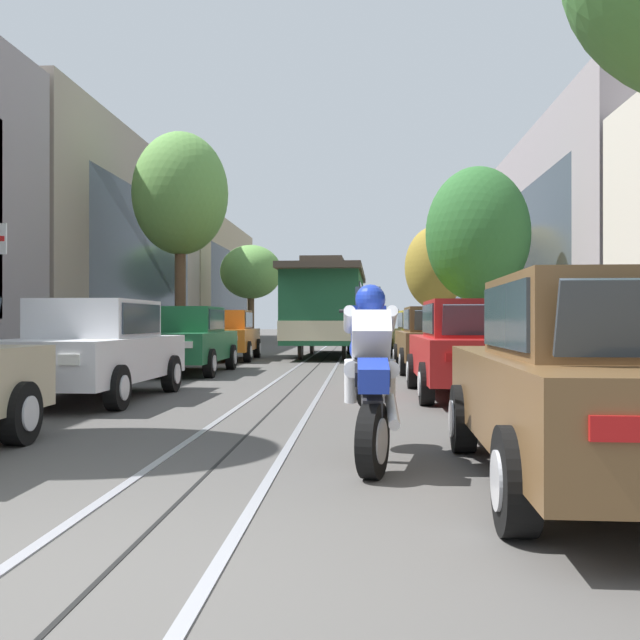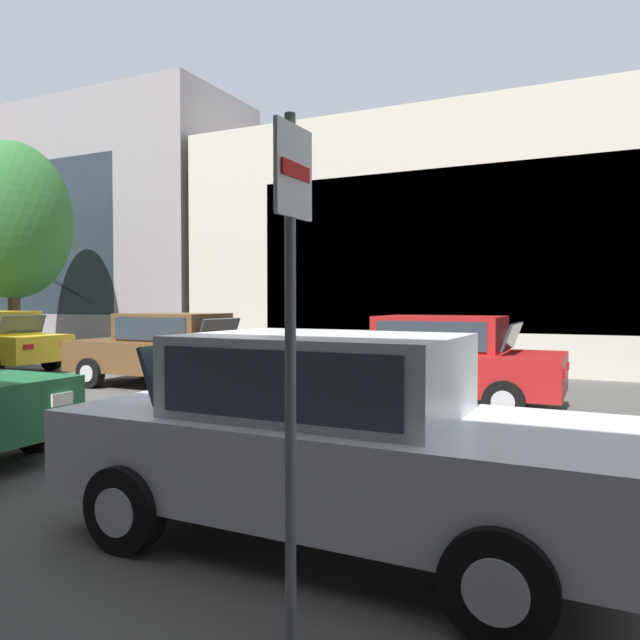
{
  "view_description": "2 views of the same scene",
  "coord_description": "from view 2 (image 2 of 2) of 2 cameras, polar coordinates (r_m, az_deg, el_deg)",
  "views": [
    {
      "loc": [
        1.27,
        -3.39,
        1.25
      ],
      "look_at": [
        -0.46,
        25.5,
        1.28
      ],
      "focal_mm": 40.52,
      "sensor_mm": 36.0,
      "label": 1
    },
    {
      "loc": [
        -7.18,
        5.94,
        1.84
      ],
      "look_at": [
        2.34,
        10.44,
        1.51
      ],
      "focal_mm": 33.74,
      "sensor_mm": 36.0,
      "label": 2
    }
  ],
  "objects": [
    {
      "name": "building_facade_right",
      "position": [
        29.16,
        -27.22,
        6.62
      ],
      "size": [
        5.19,
        59.35,
        9.88
      ],
      "color": "beige",
      "rests_on": "ground"
    },
    {
      "name": "parked_car_red_second_right",
      "position": [
        10.63,
        10.8,
        -3.84
      ],
      "size": [
        2.01,
        4.37,
        1.58
      ],
      "color": "red",
      "rests_on": "ground"
    },
    {
      "name": "street_tree_kerb_right_second",
      "position": [
        20.49,
        -27.12,
        8.38
      ],
      "size": [
        3.63,
        3.14,
        6.63
      ],
      "color": "#4C3826",
      "rests_on": "ground"
    },
    {
      "name": "street_sign_post",
      "position": [
        3.15,
        -2.73,
        0.1
      ],
      "size": [
        0.36,
        0.07,
        2.81
      ],
      "color": "slate",
      "rests_on": "ground"
    },
    {
      "name": "parked_car_white_second_left",
      "position": [
        4.69,
        1.47,
        -10.98
      ],
      "size": [
        2.05,
        4.38,
        1.58
      ],
      "color": "silver",
      "rests_on": "ground"
    },
    {
      "name": "parked_car_brown_mid_right",
      "position": [
        13.3,
        -14.11,
        -2.73
      ],
      "size": [
        2.03,
        4.37,
        1.58
      ],
      "color": "brown",
      "rests_on": "ground"
    }
  ]
}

